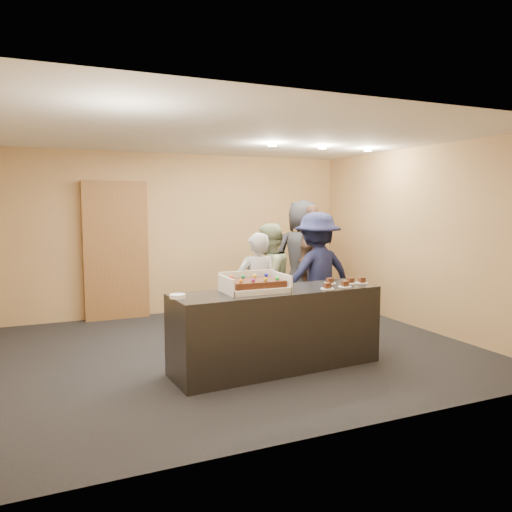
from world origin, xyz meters
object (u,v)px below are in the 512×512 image
cake_box (254,287)px  sheet_cake (255,283)px  plate_stack (178,296)px  person_dark_suit (303,259)px  person_sage_man (268,281)px  person_navy_man (317,275)px  serving_counter (277,329)px  person_server_grey (257,291)px  person_brown_extra (310,262)px  storage_cabinet (116,251)px

cake_box → sheet_cake: bearing=-90.9°
sheet_cake → plate_stack: sheet_cake is taller
cake_box → plate_stack: (-0.88, -0.06, -0.03)m
person_dark_suit → person_sage_man: bearing=66.4°
plate_stack → person_navy_man: 2.52m
cake_box → person_navy_man: person_navy_man is taller
plate_stack → person_sage_man: (1.63, 1.28, -0.12)m
serving_counter → person_server_grey: (0.12, 0.83, 0.30)m
person_sage_man → person_brown_extra: 1.28m
person_sage_man → plate_stack: bearing=6.7°
person_server_grey → sheet_cake: bearing=66.3°
serving_counter → sheet_cake: sheet_cake is taller
person_dark_suit → person_navy_man: bearing=97.8°
person_sage_man → cake_box: bearing=26.9°
storage_cabinet → person_dark_suit: 3.02m
serving_counter → person_sage_man: person_sage_man is taller
serving_counter → person_sage_man: (0.48, 1.24, 0.35)m
person_sage_man → person_brown_extra: person_brown_extra is taller
person_navy_man → person_dark_suit: size_ratio=0.90×
sheet_cake → person_brown_extra: size_ratio=0.32×
serving_counter → person_navy_man: size_ratio=1.38×
person_navy_man → person_dark_suit: (0.36, 1.06, 0.09)m
person_brown_extra → person_dark_suit: bearing=-117.5°
cake_box → person_navy_man: (1.40, 1.01, -0.07)m
person_server_grey → person_sage_man: size_ratio=0.94×
cake_box → person_dark_suit: person_dark_suit is taller
storage_cabinet → person_dark_suit: size_ratio=1.15×
person_brown_extra → person_dark_suit: size_ratio=0.96×
sheet_cake → serving_counter: bearing=-0.0°
sheet_cake → person_brown_extra: person_brown_extra is taller
person_navy_man → cake_box: bearing=33.4°
storage_cabinet → person_brown_extra: 3.13m
cake_box → person_sage_man: 1.44m
cake_box → person_brown_extra: 2.64m
person_server_grey → cake_box: bearing=65.6°
person_server_grey → person_brown_extra: bearing=-140.5°
storage_cabinet → person_brown_extra: size_ratio=1.20×
person_sage_man → person_dark_suit: bearing=-171.5°
cake_box → person_sage_man: size_ratio=0.43×
serving_counter → person_server_grey: 0.89m
person_server_grey → serving_counter: bearing=83.1°
storage_cabinet → cake_box: (1.01, -3.23, -0.16)m
cake_box → person_brown_extra: (1.82, 1.92, -0.02)m
sheet_cake → person_brown_extra: (1.82, 1.94, -0.07)m
person_navy_man → person_dark_suit: person_dark_suit is taller
plate_stack → person_brown_extra: bearing=36.3°
serving_counter → plate_stack: size_ratio=14.66×
sheet_cake → person_server_grey: (0.39, 0.83, -0.25)m
person_server_grey → storage_cabinet: bearing=-58.4°
cake_box → person_server_grey: 0.92m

